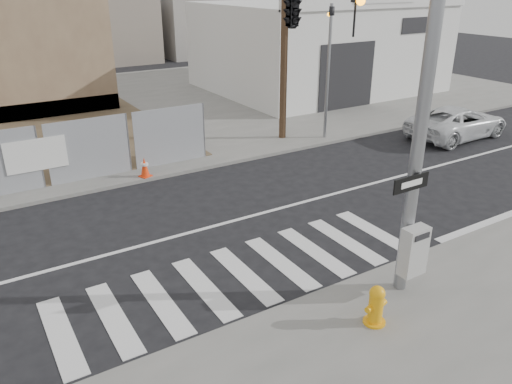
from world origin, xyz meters
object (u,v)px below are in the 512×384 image
auto_shop (317,46)px  fire_hydrant (376,305)px  suv (458,122)px  traffic_cone_d (145,167)px  signal_pole (330,48)px

auto_shop → fire_hydrant: (-12.82, -18.38, -2.01)m
auto_shop → suv: (-1.05, -10.97, -1.88)m
fire_hydrant → suv: bearing=16.0°
auto_shop → traffic_cone_d: bearing=-147.8°
fire_hydrant → suv: suv is taller
signal_pole → fire_hydrant: 5.58m
signal_pole → traffic_cone_d: size_ratio=10.50×
fire_hydrant → suv: 13.90m
auto_shop → traffic_cone_d: size_ratio=18.00×
traffic_cone_d → suv: bearing=-9.8°
signal_pole → auto_shop: 19.04m
signal_pole → auto_shop: size_ratio=0.58×
auto_shop → fire_hydrant: bearing=-124.9°
signal_pole → suv: 11.94m
fire_hydrant → traffic_cone_d: fire_hydrant is taller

